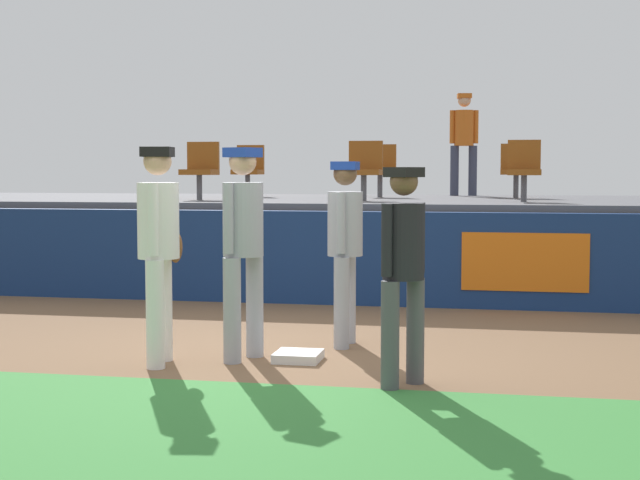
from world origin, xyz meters
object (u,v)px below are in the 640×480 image
player_runner_visitor (345,240)px  seat_back_right (516,167)px  seat_front_left (201,167)px  spectator_hooded (464,137)px  player_coach_visitor (243,238)px  seat_front_center (365,167)px  seat_front_right (524,167)px  seat_back_left (249,168)px  player_umpire (403,260)px  seat_back_center (381,167)px  first_base (298,356)px  player_fielder_home (159,240)px

player_runner_visitor → seat_back_right: size_ratio=2.10×
seat_front_left → spectator_hooded: (3.63, 3.01, 0.52)m
player_coach_visitor → seat_front_center: size_ratio=2.24×
player_runner_visitor → seat_front_center: 4.30m
player_runner_visitor → seat_front_left: seat_front_left is taller
seat_front_right → spectator_hooded: bearing=107.4°
seat_front_right → seat_back_left: 4.71m
player_umpire → seat_back_left: 8.35m
seat_front_left → seat_back_left: (0.22, 1.80, -0.00)m
player_coach_visitor → seat_back_center: (0.31, 6.86, 0.64)m
player_coach_visitor → seat_front_center: seat_front_center is taller
seat_back_right → seat_back_center: bearing=-180.0°
first_base → seat_front_center: seat_front_center is taller
seat_front_left → seat_front_right: size_ratio=1.00×
player_fielder_home → player_umpire: player_fielder_home is taller
player_coach_visitor → seat_front_left: size_ratio=2.24×
player_runner_visitor → player_umpire: bearing=26.6°
seat_back_left → spectator_hooded: (3.41, 1.21, 0.52)m
player_umpire → first_base: bearing=-94.5°
player_coach_visitor → seat_back_right: 7.30m
seat_back_right → seat_front_center: 2.76m
seat_back_left → seat_front_center: bearing=-39.6°
first_base → player_umpire: player_umpire is taller
player_fielder_home → seat_front_left: (-1.41, 5.39, 0.64)m
seat_front_left → seat_front_right: same height
seat_back_left → player_fielder_home: bearing=-80.6°
player_fielder_home → seat_front_left: 5.61m
seat_front_right → seat_front_center: bearing=180.0°
player_fielder_home → player_runner_visitor: player_fielder_home is taller
player_runner_visitor → seat_front_right: bearing=159.7°
first_base → seat_front_right: size_ratio=0.48×
seat_front_center → spectator_hooded: spectator_hooded is taller
player_umpire → seat_back_left: bearing=-122.5°
seat_front_right → spectator_hooded: 3.20m
seat_back_center → seat_back_left: size_ratio=1.00×
player_umpire → seat_front_left: seat_front_left is taller
seat_back_center → seat_front_left: 2.99m
first_base → seat_back_left: bearing=108.9°
first_base → spectator_hooded: size_ratio=0.23×
spectator_hooded → seat_front_left: bearing=31.5°
seat_front_center → seat_back_left: same height
seat_back_left → player_coach_visitor: bearing=-74.9°
seat_front_center → spectator_hooded: bearing=67.7°
seat_back_center → seat_front_center: same height
seat_front_left → seat_front_center: (2.39, 0.00, 0.00)m
seat_front_right → player_umpire: bearing=-99.8°
player_runner_visitor → seat_back_right: seat_back_right is taller
seat_front_left → seat_back_left: bearing=83.1°
player_coach_visitor → seat_front_right: seat_front_right is taller
first_base → player_runner_visitor: 1.30m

